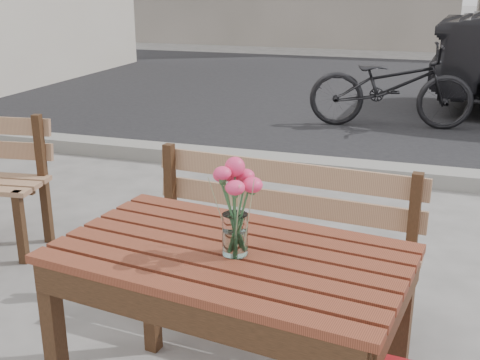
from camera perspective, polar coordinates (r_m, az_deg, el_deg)
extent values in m
cube|color=black|center=(8.85, 13.97, 8.01)|extent=(30.00, 8.00, 0.00)
cube|color=gray|center=(4.96, 10.29, 1.00)|extent=(30.00, 0.25, 0.12)
cube|color=#582817|center=(1.95, -0.98, -7.00)|extent=(1.21, 0.81, 0.03)
cube|color=black|center=(2.19, -17.06, -15.24)|extent=(0.06, 0.06, 0.67)
cube|color=black|center=(2.56, -8.50, -9.34)|extent=(0.06, 0.06, 0.67)
cube|color=black|center=(2.22, 14.96, -14.59)|extent=(0.06, 0.06, 0.67)
cube|color=#91664B|center=(2.66, 2.85, -6.34)|extent=(1.30, 0.46, 0.03)
cube|color=#91664B|center=(2.75, 4.30, -0.75)|extent=(1.27, 0.14, 0.35)
cube|color=black|center=(2.87, -9.35, -9.03)|extent=(0.05, 0.05, 0.42)
cube|color=black|center=(2.51, 14.48, -13.68)|extent=(0.05, 0.05, 0.42)
cube|color=black|center=(3.02, -6.61, -3.75)|extent=(0.05, 0.05, 0.77)
cube|color=black|center=(2.68, 15.79, -7.31)|extent=(0.05, 0.05, 0.77)
cylinder|color=white|center=(1.89, -0.47, -5.18)|extent=(0.08, 0.08, 0.13)
cylinder|color=#356B3F|center=(1.86, -0.47, -3.28)|extent=(0.05, 0.05, 0.27)
cube|color=black|center=(3.55, -20.15, -4.32)|extent=(0.05, 0.05, 0.43)
cube|color=black|center=(3.73, -18.21, -0.05)|extent=(0.05, 0.05, 0.79)
imported|color=black|center=(6.69, 14.10, 8.68)|extent=(1.78, 0.81, 0.90)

